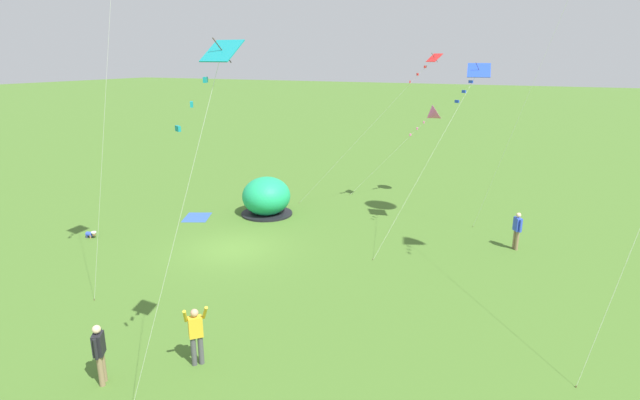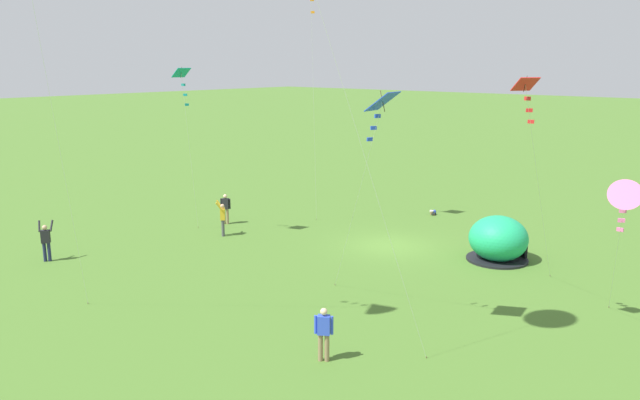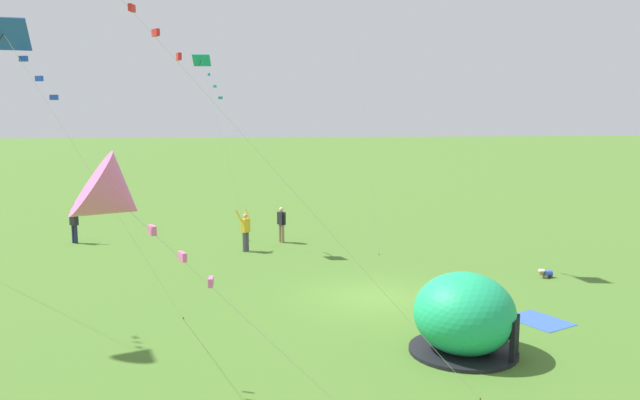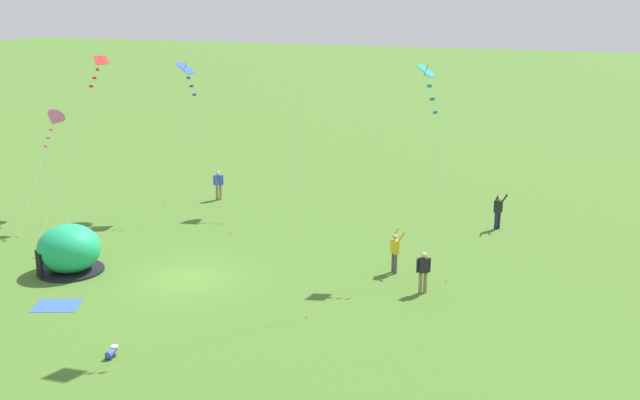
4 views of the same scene
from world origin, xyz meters
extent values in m
plane|color=#477028|center=(0.00, 0.00, 0.00)|extent=(300.00, 300.00, 0.00)
ellipsoid|color=#1EAD6B|center=(-5.10, -1.32, 1.05)|extent=(2.70, 2.60, 2.10)
cylinder|color=black|center=(-5.10, -1.32, 0.05)|extent=(2.81, 2.81, 0.10)
cube|color=black|center=(-5.79, -2.39, 0.55)|extent=(0.74, 0.54, 1.10)
cube|color=#3359A5|center=(-3.00, -4.46, 0.01)|extent=(2.09, 1.90, 0.01)
cylinder|color=blue|center=(1.71, -7.10, 0.17)|extent=(0.25, 0.34, 0.22)
sphere|color=#9E7051|center=(1.69, -6.84, 0.20)|extent=(0.19, 0.19, 0.19)
cylinder|color=white|center=(1.69, -6.84, 0.29)|extent=(0.24, 0.24, 0.06)
cylinder|color=#9E7051|center=(1.60, -6.99, 0.09)|extent=(0.07, 0.07, 0.17)
cylinder|color=#9E7051|center=(1.80, -6.97, 0.09)|extent=(0.07, 0.07, 0.17)
cylinder|color=navy|center=(1.65, -7.23, 0.07)|extent=(0.09, 0.09, 0.13)
cylinder|color=navy|center=(1.81, -7.21, 0.07)|extent=(0.09, 0.09, 0.13)
cylinder|color=#8C7251|center=(-5.39, 11.58, 0.44)|extent=(0.15, 0.15, 0.88)
cylinder|color=#8C7251|center=(-5.55, 11.46, 0.44)|extent=(0.15, 0.15, 0.88)
cube|color=blue|center=(-5.47, 11.52, 1.18)|extent=(0.45, 0.41, 0.60)
sphere|color=beige|center=(-5.47, 11.52, 1.61)|extent=(0.22, 0.22, 0.22)
cylinder|color=blue|center=(-5.26, 11.66, 1.18)|extent=(0.09, 0.09, 0.58)
cylinder|color=blue|center=(-5.68, 11.38, 1.18)|extent=(0.09, 0.09, 0.58)
cylinder|color=#8C7251|center=(9.59, 2.55, 0.44)|extent=(0.15, 0.15, 0.88)
cylinder|color=#8C7251|center=(9.42, 2.44, 0.44)|extent=(0.15, 0.15, 0.88)
cube|color=black|center=(9.51, 2.49, 1.18)|extent=(0.45, 0.41, 0.60)
sphere|color=beige|center=(9.51, 2.49, 1.61)|extent=(0.22, 0.22, 0.22)
cylinder|color=black|center=(9.71, 2.63, 1.18)|extent=(0.09, 0.09, 0.58)
cylinder|color=black|center=(9.30, 2.36, 1.18)|extent=(0.09, 0.09, 0.58)
cylinder|color=#1E2347|center=(10.62, 12.43, 0.44)|extent=(0.15, 0.15, 0.88)
cylinder|color=#1E2347|center=(10.49, 12.28, 0.44)|extent=(0.15, 0.15, 0.88)
cube|color=black|center=(10.56, 12.35, 1.18)|extent=(0.43, 0.45, 0.60)
sphere|color=tan|center=(10.56, 12.35, 1.61)|extent=(0.22, 0.22, 0.22)
cylinder|color=black|center=(10.84, 12.46, 1.64)|extent=(0.37, 0.27, 0.50)
cylinder|color=black|center=(10.50, 12.05, 1.64)|extent=(0.31, 0.35, 0.50)
cylinder|color=#4C4C51|center=(7.66, 4.28, 0.44)|extent=(0.15, 0.15, 0.88)
cylinder|color=#4C4C51|center=(7.81, 4.15, 0.44)|extent=(0.15, 0.15, 0.88)
cube|color=gold|center=(7.73, 4.22, 1.18)|extent=(0.44, 0.44, 0.60)
sphere|color=tan|center=(7.73, 4.22, 1.61)|extent=(0.22, 0.22, 0.22)
cylinder|color=gold|center=(7.64, 4.51, 1.64)|extent=(0.29, 0.36, 0.50)
cylinder|color=gold|center=(8.03, 4.14, 1.64)|extent=(0.36, 0.30, 0.50)
cylinder|color=silver|center=(-11.44, 3.59, 2.55)|extent=(1.30, 4.57, 5.11)
cylinder|color=brown|center=(-10.80, 1.31, 0.03)|extent=(0.03, 0.03, 0.06)
cone|color=pink|center=(-12.09, 5.87, 5.10)|extent=(1.22, 1.31, 1.16)
cube|color=pink|center=(-11.97, 5.45, 4.66)|extent=(0.21, 0.14, 0.12)
cube|color=pink|center=(-11.87, 5.09, 4.28)|extent=(0.21, 0.14, 0.12)
cube|color=pink|center=(-11.77, 4.74, 3.90)|extent=(0.20, 0.07, 0.12)
cylinder|color=silver|center=(2.30, 15.56, 7.77)|extent=(4.02, 3.41, 15.55)
cylinder|color=brown|center=(4.31, 13.86, 0.03)|extent=(0.03, 0.03, 0.06)
cylinder|color=silver|center=(-8.48, 2.89, 4.16)|extent=(1.35, 7.23, 8.33)
cylinder|color=brown|center=(-7.81, -0.73, 0.03)|extent=(0.03, 0.03, 0.06)
cube|color=red|center=(-9.15, 6.50, 8.33)|extent=(0.83, 0.86, 0.42)
cylinder|color=#332314|center=(-9.15, 6.50, 8.34)|extent=(0.08, 0.35, 0.47)
cube|color=red|center=(-9.07, 6.07, 7.88)|extent=(0.21, 0.10, 0.12)
cube|color=red|center=(-9.00, 5.70, 7.49)|extent=(0.20, 0.16, 0.12)
cube|color=red|center=(-8.93, 5.34, 7.11)|extent=(0.21, 0.11, 0.12)
cylinder|color=silver|center=(5.64, -0.67, 6.70)|extent=(1.25, 1.86, 13.40)
cylinder|color=brown|center=(6.25, -1.60, 0.03)|extent=(0.03, 0.03, 0.06)
cylinder|color=silver|center=(9.19, 5.02, 4.24)|extent=(1.77, 1.99, 8.48)
cylinder|color=brown|center=(10.07, 4.03, 0.03)|extent=(0.03, 0.03, 0.06)
cube|color=teal|center=(8.31, 6.01, 8.48)|extent=(0.67, 0.79, 0.46)
cylinder|color=#332314|center=(8.31, 6.01, 8.49)|extent=(0.27, 0.30, 0.52)
cube|color=teal|center=(8.56, 5.73, 7.89)|extent=(0.21, 0.13, 0.12)
cube|color=teal|center=(8.78, 5.49, 7.38)|extent=(0.19, 0.17, 0.12)
cube|color=teal|center=(8.99, 5.25, 6.88)|extent=(0.15, 0.20, 0.12)
cylinder|color=silver|center=(-3.68, 7.69, 3.90)|extent=(4.36, 3.10, 7.81)
cylinder|color=brown|center=(-1.51, 6.15, 0.03)|extent=(0.03, 0.03, 0.06)
cube|color=blue|center=(-5.86, 9.23, 7.81)|extent=(0.95, 1.09, 0.59)
cylinder|color=#332314|center=(-5.86, 9.23, 7.82)|extent=(0.39, 0.29, 0.62)
cube|color=blue|center=(-5.51, 8.98, 7.33)|extent=(0.13, 0.21, 0.12)
cube|color=blue|center=(-5.21, 8.77, 6.92)|extent=(0.16, 0.20, 0.12)
cube|color=blue|center=(-4.91, 8.56, 6.52)|extent=(0.13, 0.21, 0.12)
cylinder|color=silver|center=(-6.48, 11.52, 7.53)|extent=(2.60, 4.42, 15.05)
cylinder|color=brown|center=(-7.77, 9.31, 0.03)|extent=(0.03, 0.03, 0.06)
camera|label=1|loc=(17.34, 12.60, 8.35)|focal=28.00mm
camera|label=2|loc=(-16.89, 24.95, 8.96)|focal=35.00mm
camera|label=3|loc=(-20.03, 4.28, 6.13)|focal=35.00mm
camera|label=4|loc=(17.06, -24.76, 11.46)|focal=42.00mm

